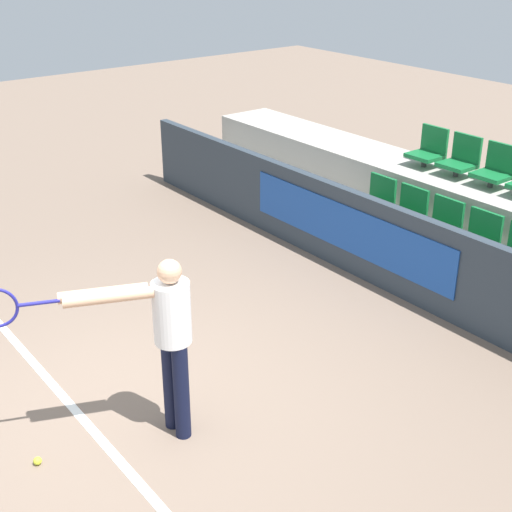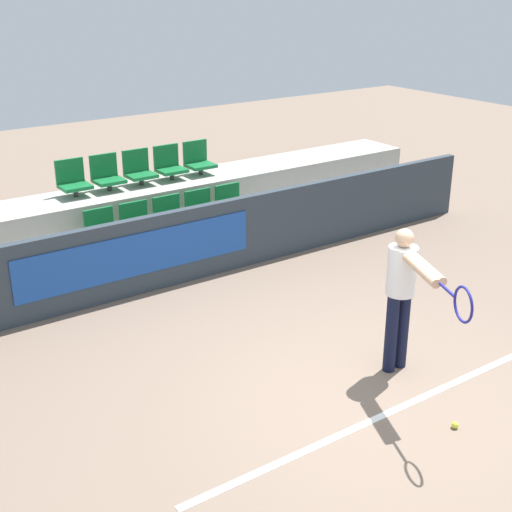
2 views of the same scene
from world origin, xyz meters
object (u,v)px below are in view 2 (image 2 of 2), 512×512
(stadium_chair_4, at_px, (231,204))
(stadium_chair_5, at_px, (73,180))
(stadium_chair_0, at_px, (102,231))
(stadium_chair_3, at_px, (201,210))
(stadium_chair_1, at_px, (137,224))
(tennis_player, at_px, (404,288))
(stadium_chair_9, at_px, (198,160))
(stadium_chair_6, at_px, (107,175))
(tennis_ball, at_px, (455,425))
(stadium_chair_7, at_px, (139,170))
(stadium_chair_2, at_px, (170,217))
(stadium_chair_8, at_px, (169,165))

(stadium_chair_4, height_order, stadium_chair_5, stadium_chair_5)
(stadium_chair_0, bearing_deg, stadium_chair_3, 0.00)
(stadium_chair_3, xyz_separation_m, stadium_chair_4, (0.51, 0.00, 0.00))
(stadium_chair_1, xyz_separation_m, tennis_player, (1.00, -4.03, 0.26))
(stadium_chair_4, distance_m, stadium_chair_9, 1.04)
(stadium_chair_0, bearing_deg, stadium_chair_6, 60.95)
(stadium_chair_3, relative_size, tennis_ball, 7.73)
(stadium_chair_1, relative_size, tennis_player, 0.32)
(stadium_chair_0, relative_size, stadium_chair_5, 1.00)
(stadium_chair_5, relative_size, stadium_chair_7, 1.00)
(stadium_chair_2, xyz_separation_m, stadium_chair_3, (0.51, 0.00, 0.00))
(stadium_chair_4, distance_m, stadium_chair_7, 1.46)
(stadium_chair_1, height_order, stadium_chair_7, stadium_chair_7)
(stadium_chair_8, distance_m, stadium_chair_9, 0.51)
(stadium_chair_1, bearing_deg, stadium_chair_2, 0.00)
(tennis_player, bearing_deg, stadium_chair_1, 126.88)
(stadium_chair_9, bearing_deg, stadium_chair_1, -149.04)
(stadium_chair_2, bearing_deg, stadium_chair_0, 180.00)
(stadium_chair_7, height_order, tennis_ball, stadium_chair_7)
(stadium_chair_1, xyz_separation_m, stadium_chair_9, (1.54, 0.92, 0.49))
(stadium_chair_5, height_order, tennis_ball, stadium_chair_5)
(stadium_chair_2, distance_m, stadium_chair_4, 1.03)
(stadium_chair_2, relative_size, stadium_chair_9, 1.00)
(stadium_chair_8, xyz_separation_m, stadium_chair_9, (0.51, 0.00, 0.00))
(stadium_chair_4, distance_m, stadium_chair_5, 2.30)
(stadium_chair_7, xyz_separation_m, tennis_ball, (0.21, -5.97, -1.16))
(stadium_chair_8, distance_m, tennis_player, 4.96)
(stadium_chair_1, relative_size, stadium_chair_7, 1.00)
(stadium_chair_2, distance_m, stadium_chair_9, 1.46)
(stadium_chair_0, distance_m, stadium_chair_7, 1.46)
(stadium_chair_1, height_order, stadium_chair_5, stadium_chair_5)
(stadium_chair_5, distance_m, stadium_chair_6, 0.51)
(stadium_chair_2, height_order, tennis_player, tennis_player)
(stadium_chair_2, distance_m, tennis_ball, 5.10)
(stadium_chair_1, xyz_separation_m, stadium_chair_6, (0.00, 0.92, 0.49))
(stadium_chair_6, bearing_deg, stadium_chair_5, 180.00)
(stadium_chair_4, xyz_separation_m, stadium_chair_8, (-0.51, 0.92, 0.49))
(stadium_chair_7, relative_size, tennis_ball, 7.73)
(stadium_chair_2, xyz_separation_m, stadium_chair_8, (0.51, 0.92, 0.49))
(stadium_chair_6, bearing_deg, stadium_chair_1, -90.00)
(stadium_chair_4, distance_m, tennis_ball, 5.16)
(stadium_chair_1, xyz_separation_m, tennis_ball, (0.72, -5.05, -0.67))
(stadium_chair_0, bearing_deg, stadium_chair_8, 30.96)
(stadium_chair_9, bearing_deg, stadium_chair_5, 180.00)
(stadium_chair_1, bearing_deg, stadium_chair_0, 180.00)
(stadium_chair_5, xyz_separation_m, stadium_chair_6, (0.51, 0.00, 0.00))
(stadium_chair_2, xyz_separation_m, tennis_ball, (0.21, -5.05, -0.67))
(stadium_chair_2, xyz_separation_m, stadium_chair_6, (-0.51, 0.92, 0.49))
(stadium_chair_2, relative_size, stadium_chair_3, 1.00)
(stadium_chair_0, relative_size, tennis_ball, 7.73)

